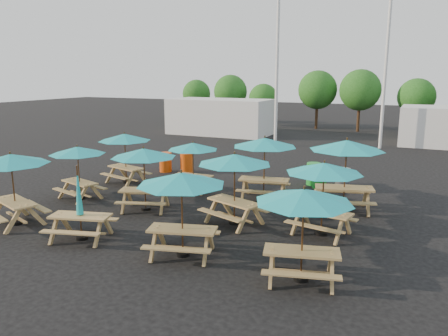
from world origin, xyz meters
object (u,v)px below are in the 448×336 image
at_px(picnic_unit_4, 144,156).
at_px(picnic_unit_6, 181,183).
at_px(waste_bin_0, 166,162).
at_px(waste_bin_2, 313,174).
at_px(picnic_unit_11, 347,148).
at_px(waste_bin_4, 343,180).
at_px(picnic_unit_10, 324,171).
at_px(picnic_unit_8, 265,145).
at_px(waste_bin_1, 186,163).
at_px(picnic_unit_7, 235,162).
at_px(picnic_unit_9, 304,200).
at_px(picnic_unit_1, 77,153).
at_px(picnic_unit_0, 11,162).
at_px(picnic_unit_5, 193,148).
at_px(waste_bin_3, 319,177).
at_px(picnic_unit_2, 125,140).
at_px(picnic_unit_3, 80,209).

distance_m(picnic_unit_4, picnic_unit_6, 4.35).
height_order(waste_bin_0, waste_bin_2, same).
relative_size(picnic_unit_6, picnic_unit_11, 0.90).
bearing_deg(waste_bin_4, picnic_unit_10, -86.50).
bearing_deg(picnic_unit_8, waste_bin_1, 139.69).
relative_size(picnic_unit_7, picnic_unit_9, 1.08).
xyz_separation_m(picnic_unit_1, waste_bin_0, (0.40, 5.51, -1.33)).
height_order(picnic_unit_0, picnic_unit_1, picnic_unit_0).
bearing_deg(picnic_unit_7, picnic_unit_5, 156.16).
height_order(picnic_unit_11, waste_bin_3, picnic_unit_11).
bearing_deg(picnic_unit_2, picnic_unit_9, -17.10).
bearing_deg(picnic_unit_8, waste_bin_0, 146.43).
xyz_separation_m(picnic_unit_10, picnic_unit_11, (0.17, 2.75, 0.27)).
xyz_separation_m(picnic_unit_3, picnic_unit_8, (3.40, 6.22, 1.21)).
distance_m(picnic_unit_6, picnic_unit_7, 2.92).
bearing_deg(picnic_unit_2, picnic_unit_5, 16.42).
xyz_separation_m(picnic_unit_6, waste_bin_4, (2.67, 8.48, -1.52)).
height_order(picnic_unit_9, waste_bin_3, picnic_unit_9).
height_order(picnic_unit_7, picnic_unit_8, picnic_unit_8).
xyz_separation_m(picnic_unit_6, waste_bin_2, (1.31, 9.07, -1.52)).
distance_m(picnic_unit_5, picnic_unit_6, 6.61).
relative_size(picnic_unit_2, waste_bin_4, 2.87).
xyz_separation_m(picnic_unit_4, picnic_unit_7, (3.45, -0.02, 0.06)).
bearing_deg(picnic_unit_4, picnic_unit_1, 158.24).
relative_size(picnic_unit_4, picnic_unit_6, 1.02).
bearing_deg(waste_bin_3, picnic_unit_5, -149.55).
relative_size(picnic_unit_3, picnic_unit_11, 0.70).
bearing_deg(picnic_unit_0, picnic_unit_7, 45.03).
bearing_deg(picnic_unit_5, picnic_unit_3, -93.55).
distance_m(picnic_unit_1, waste_bin_4, 10.61).
distance_m(picnic_unit_3, picnic_unit_10, 7.19).
bearing_deg(picnic_unit_2, picnic_unit_8, 16.34).
relative_size(picnic_unit_7, picnic_unit_11, 0.95).
distance_m(picnic_unit_5, waste_bin_1, 3.80).
relative_size(picnic_unit_6, waste_bin_2, 2.97).
height_order(picnic_unit_2, picnic_unit_7, picnic_unit_7).
distance_m(picnic_unit_5, picnic_unit_9, 8.60).
xyz_separation_m(waste_bin_0, waste_bin_3, (7.63, 0.07, 0.00)).
distance_m(picnic_unit_0, waste_bin_0, 8.78).
xyz_separation_m(picnic_unit_5, waste_bin_3, (4.61, 2.71, -1.30)).
xyz_separation_m(picnic_unit_3, picnic_unit_4, (0.06, 3.15, 1.06)).
bearing_deg(picnic_unit_6, waste_bin_4, 57.03).
distance_m(waste_bin_0, waste_bin_2, 7.28).
xyz_separation_m(picnic_unit_11, waste_bin_2, (-1.86, 3.21, -1.75)).
bearing_deg(picnic_unit_10, waste_bin_3, 114.48).
height_order(picnic_unit_1, picnic_unit_10, picnic_unit_10).
bearing_deg(picnic_unit_1, waste_bin_3, 50.37).
relative_size(picnic_unit_2, waste_bin_3, 2.87).
distance_m(picnic_unit_1, waste_bin_1, 6.14).
height_order(picnic_unit_5, picnic_unit_7, picnic_unit_7).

